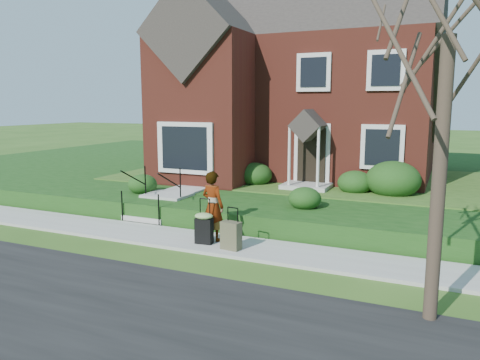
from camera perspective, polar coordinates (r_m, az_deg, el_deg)
The scene contains 12 objects.
ground at distance 12.12m, azimuth -4.75°, elevation -7.68°, with size 120.00×120.00×0.00m, color #2D5119.
street at distance 8.40m, azimuth -22.19°, elevation -16.25°, with size 60.00×6.00×0.01m, color black.
sidewalk at distance 12.11m, azimuth -4.75°, elevation -7.50°, with size 60.00×1.60×0.08m, color #9E9B93.
terrace at distance 21.34m, azimuth 19.51°, elevation 0.04°, with size 44.00×20.00×0.60m, color #153D10.
walkway at distance 17.42m, azimuth -4.03°, elevation -0.32°, with size 1.20×6.00×0.06m, color #9E9B93.
main_house at distance 20.66m, azimuth 7.91°, elevation 14.01°, with size 10.40×10.20×9.40m.
front_steps at distance 14.80m, azimuth -9.81°, elevation -2.77°, with size 1.40×2.02×1.50m.
foundation_shrubs at distance 16.08m, azimuth 7.64°, elevation 0.49°, with size 9.97×4.42×1.23m.
woman at distance 11.87m, azimuth -3.33°, elevation -3.17°, with size 0.65×0.43×1.79m, color #999999.
suitcase_black at distance 11.70m, azimuth -4.41°, elevation -5.64°, with size 0.51×0.43×1.14m.
suitcase_olive at distance 11.24m, azimuth -1.10°, elevation -6.77°, with size 0.50×0.32×1.02m.
tree_verge at distance 8.07m, azimuth 24.36°, elevation 18.90°, with size 4.99×4.99×7.13m.
Camera 1 is at (5.65, -10.13, 3.53)m, focal length 35.00 mm.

